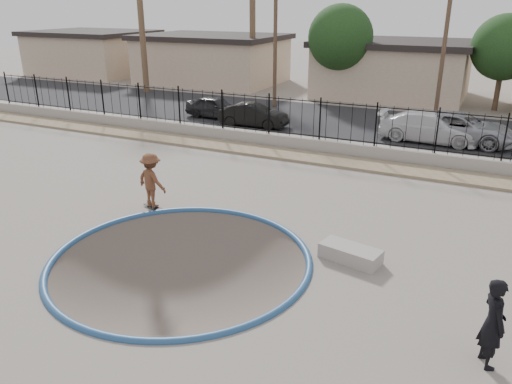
{
  "coord_description": "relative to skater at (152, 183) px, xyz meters",
  "views": [
    {
      "loc": [
        6.88,
        -10.75,
        6.47
      ],
      "look_at": [
        0.79,
        2.0,
        1.05
      ],
      "focal_mm": 35.0,
      "sensor_mm": 36.0,
      "label": 1
    }
  ],
  "objects": [
    {
      "name": "skateboard",
      "position": [
        0.0,
        0.0,
        -0.84
      ],
      "size": [
        0.9,
        0.5,
        0.08
      ],
      "rotation": [
        0.0,
        0.0,
        -0.34
      ],
      "color": "black",
      "rests_on": "ground"
    },
    {
      "name": "car_c",
      "position": [
        7.07,
        12.68,
        -0.17
      ],
      "size": [
        4.9,
        2.14,
        1.4
      ],
      "primitive_type": "imported",
      "rotation": [
        0.0,
        0.0,
        1.53
      ],
      "color": "silver",
      "rests_on": "street"
    },
    {
      "name": "car_d",
      "position": [
        8.41,
        13.05,
        -0.15
      ],
      "size": [
        5.37,
        2.83,
        1.44
      ],
      "primitive_type": "imported",
      "rotation": [
        0.0,
        0.0,
        1.48
      ],
      "color": "gray",
      "rests_on": "street"
    },
    {
      "name": "car_a",
      "position": [
        -4.94,
        12.81,
        -0.25
      ],
      "size": [
        3.73,
        1.68,
        1.24
      ],
      "primitive_type": "imported",
      "rotation": [
        0.0,
        0.0,
        1.51
      ],
      "color": "black",
      "rests_on": "street"
    },
    {
      "name": "car_b",
      "position": [
        -2.0,
        11.8,
        -0.25
      ],
      "size": [
        3.83,
        1.54,
        1.24
      ],
      "primitive_type": "imported",
      "rotation": [
        0.0,
        0.0,
        1.63
      ],
      "color": "black",
      "rests_on": "street"
    },
    {
      "name": "house_west_far",
      "position": [
        -25.2,
        24.9,
        1.07
      ],
      "size": [
        10.6,
        8.6,
        3.9
      ],
      "color": "tan",
      "rests_on": "ground"
    },
    {
      "name": "coping_ring",
      "position": [
        2.8,
        -2.6,
        -0.9
      ],
      "size": [
        7.04,
        7.04,
        0.2
      ],
      "primitive_type": "torus",
      "color": "navy",
      "rests_on": "ground"
    },
    {
      "name": "bowl_pit",
      "position": [
        2.8,
        -2.6,
        -0.9
      ],
      "size": [
        6.84,
        6.84,
        1.8
      ],
      "primitive_type": null,
      "color": "#52453E",
      "rests_on": "ground"
    },
    {
      "name": "skater",
      "position": [
        0.0,
        0.0,
        0.0
      ],
      "size": [
        1.28,
        0.9,
        1.81
      ],
      "primitive_type": "imported",
      "rotation": [
        0.0,
        0.0,
        2.93
      ],
      "color": "brown",
      "rests_on": "ground"
    },
    {
      "name": "concrete_ledge",
      "position": [
        6.87,
        -0.66,
        -0.7
      ],
      "size": [
        1.71,
        1.02,
        0.4
      ],
      "primitive_type": "cube",
      "rotation": [
        0.0,
        0.0,
        -0.21
      ],
      "color": "gray",
      "rests_on": "ground"
    },
    {
      "name": "house_west",
      "position": [
        -12.2,
        24.9,
        1.07
      ],
      "size": [
        11.6,
        8.6,
        3.9
      ],
      "color": "tan",
      "rests_on": "ground"
    },
    {
      "name": "ground",
      "position": [
        2.8,
        10.4,
        -2.0
      ],
      "size": [
        120.0,
        120.0,
        2.2
      ],
      "primitive_type": "cube",
      "color": "slate",
      "rests_on": "ground"
    },
    {
      "name": "utility_pole_left",
      "position": [
        -3.2,
        17.4,
        3.8
      ],
      "size": [
        1.7,
        0.24,
        9.0
      ],
      "color": "#473323",
      "rests_on": "ground"
    },
    {
      "name": "videographer",
      "position": [
        10.3,
        -3.49,
        0.01
      ],
      "size": [
        0.68,
        0.79,
        1.82
      ],
      "primitive_type": "imported",
      "rotation": [
        0.0,
        0.0,
        2.01
      ],
      "color": "black",
      "rests_on": "ground"
    },
    {
      "name": "rock_strip",
      "position": [
        2.8,
        7.6,
        -0.85
      ],
      "size": [
        42.0,
        1.6,
        0.11
      ],
      "primitive_type": "cube",
      "color": "#968562",
      "rests_on": "ground"
    },
    {
      "name": "house_center",
      "position": [
        2.8,
        24.9,
        1.07
      ],
      "size": [
        10.6,
        8.6,
        3.9
      ],
      "color": "tan",
      "rests_on": "ground"
    },
    {
      "name": "street_tree_mid",
      "position": [
        9.8,
        22.4,
        2.93
      ],
      "size": [
        3.96,
        3.96,
        5.83
      ],
      "color": "#473323",
      "rests_on": "ground"
    },
    {
      "name": "fence",
      "position": [
        2.8,
        8.7,
        0.6
      ],
      "size": [
        40.0,
        0.04,
        1.8
      ],
      "color": "black",
      "rests_on": "retaining_wall"
    },
    {
      "name": "utility_pole_mid",
      "position": [
        6.8,
        17.4,
        4.05
      ],
      "size": [
        1.7,
        0.24,
        9.5
      ],
      "color": "#473323",
      "rests_on": "ground"
    },
    {
      "name": "retaining_wall",
      "position": [
        2.8,
        8.7,
        -0.6
      ],
      "size": [
        42.0,
        0.45,
        0.6
      ],
      "primitive_type": "cube",
      "color": "gray",
      "rests_on": "ground"
    },
    {
      "name": "street_tree_left",
      "position": [
        -0.2,
        21.4,
        3.28
      ],
      "size": [
        4.32,
        4.32,
        6.36
      ],
      "color": "#473323",
      "rests_on": "ground"
    },
    {
      "name": "street",
      "position": [
        2.8,
        15.4,
        -0.89
      ],
      "size": [
        90.0,
        8.0,
        0.04
      ],
      "primitive_type": "cube",
      "color": "black",
      "rests_on": "ground"
    }
  ]
}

